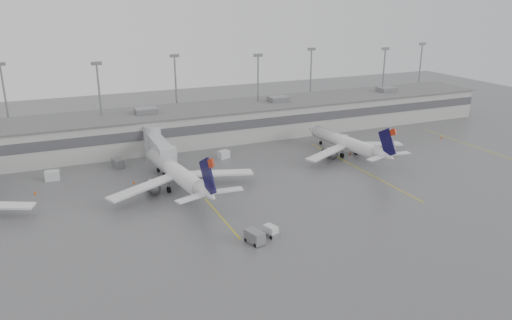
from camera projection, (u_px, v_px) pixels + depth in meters
name	position (u px, v px, depth m)	size (l,w,h in m)	color
ground	(353.00, 229.00, 78.24)	(260.00, 260.00, 0.00)	#575759
terminal	(225.00, 121.00, 127.36)	(152.00, 17.00, 9.45)	#A6A6A1
light_masts	(217.00, 87.00, 129.89)	(142.40, 8.00, 20.60)	gray
jet_bridge_right	(157.00, 144.00, 109.03)	(4.00, 17.20, 7.00)	#A9ACAF
stand_markings	(285.00, 180.00, 99.12)	(105.25, 40.00, 0.01)	#C3B50B
jet_mid_left	(178.00, 173.00, 93.30)	(28.58, 32.21, 10.44)	white
jet_mid_right	(348.00, 143.00, 113.00)	(26.50, 29.84, 9.66)	white
baggage_tug	(271.00, 232.00, 76.07)	(2.24, 2.87, 1.63)	silver
baggage_cart	(255.00, 237.00, 73.70)	(2.53, 3.42, 1.96)	slate
gse_uld_a	(52.00, 176.00, 98.72)	(2.70, 1.80, 1.91)	silver
gse_uld_b	(224.00, 154.00, 111.97)	(2.46, 1.64, 1.74)	silver
gse_uld_c	(343.00, 139.00, 124.23)	(2.43, 1.62, 1.72)	silver
gse_loader	(118.00, 163.00, 106.04)	(1.83, 2.94, 1.83)	slate
cone_a	(35.00, 193.00, 91.88)	(0.43, 0.43, 0.69)	#F14C05
cone_b	(134.00, 182.00, 96.92)	(0.39, 0.39, 0.63)	#F14C05
cone_c	(350.00, 153.00, 114.81)	(0.41, 0.41, 0.65)	#F14C05
cone_d	(442.00, 137.00, 127.39)	(0.47, 0.47, 0.74)	#F14C05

